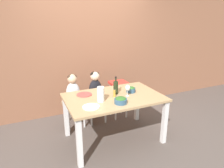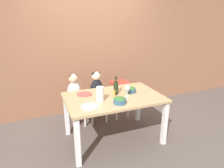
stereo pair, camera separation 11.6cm
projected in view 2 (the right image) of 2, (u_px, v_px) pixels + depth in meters
name	position (u px, v px, depth m)	size (l,w,h in m)	color
ground_plane	(114.00, 138.00, 3.33)	(14.00, 14.00, 0.00)	#564C47
wall_back	(90.00, 47.00, 4.03)	(10.00, 0.06, 2.70)	#8E5B42
dining_table	(114.00, 102.00, 3.13)	(1.49, 0.95, 0.76)	tan
chair_far_left	(75.00, 106.00, 3.66)	(0.38, 0.37, 0.45)	silver
chair_far_center	(97.00, 103.00, 3.80)	(0.38, 0.37, 0.45)	silver
chair_right_highchair	(120.00, 91.00, 3.91)	(0.33, 0.32, 0.73)	silver
person_child_left	(74.00, 87.00, 3.54)	(0.25, 0.17, 0.54)	silver
person_child_center	(96.00, 84.00, 3.69)	(0.25, 0.17, 0.54)	black
wine_bottle	(116.00, 87.00, 3.17)	(0.08, 0.08, 0.28)	#232D19
paper_towel_roll	(100.00, 94.00, 2.88)	(0.10, 0.10, 0.22)	white
wine_glass_near	(128.00, 88.00, 3.06)	(0.08, 0.08, 0.18)	white
salad_bowl_large	(120.00, 100.00, 2.83)	(0.19, 0.19, 0.09)	#335675
salad_bowl_small	(131.00, 90.00, 3.25)	(0.15, 0.15, 0.09)	#335675
dinner_plate_front_left	(90.00, 106.00, 2.73)	(0.24, 0.24, 0.01)	silver
dinner_plate_back_left	(84.00, 94.00, 3.17)	(0.24, 0.24, 0.01)	#D14C47
condiment_bottle_hot_sauce	(114.00, 93.00, 3.06)	(0.04, 0.04, 0.14)	#BC8E33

